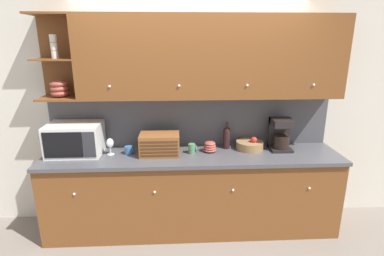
# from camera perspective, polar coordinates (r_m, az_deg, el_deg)

# --- Properties ---
(ground_plane) EXTENTS (24.00, 24.00, 0.00)m
(ground_plane) POSITION_cam_1_polar(r_m,az_deg,el_deg) (3.95, -0.16, -15.73)
(ground_plane) COLOR slate
(wall_back) EXTENTS (5.59, 0.06, 2.60)m
(wall_back) POSITION_cam_1_polar(r_m,az_deg,el_deg) (3.47, -0.20, 3.08)
(wall_back) COLOR beige
(wall_back) RESTS_ON ground_plane
(counter_unit) EXTENTS (3.21, 0.64, 0.91)m
(counter_unit) POSITION_cam_1_polar(r_m,az_deg,el_deg) (3.45, 0.08, -12.00)
(counter_unit) COLOR brown
(counter_unit) RESTS_ON ground_plane
(backsplash_panel) EXTENTS (3.19, 0.01, 0.59)m
(backsplash_panel) POSITION_cam_1_polar(r_m,az_deg,el_deg) (3.45, -0.17, 1.44)
(backsplash_panel) COLOR #4C4C51
(backsplash_panel) RESTS_ON counter_unit
(upper_cabinets) EXTENTS (3.19, 0.35, 0.85)m
(upper_cabinets) POSITION_cam_1_polar(r_m,az_deg,el_deg) (3.20, 2.99, 13.28)
(upper_cabinets) COLOR brown
(upper_cabinets) RESTS_ON backsplash_panel
(microwave) EXTENTS (0.56, 0.40, 0.34)m
(microwave) POSITION_cam_1_polar(r_m,az_deg,el_deg) (3.45, -21.36, -1.95)
(microwave) COLOR silver
(microwave) RESTS_ON counter_unit
(wine_glass) EXTENTS (0.08, 0.08, 0.18)m
(wine_glass) POSITION_cam_1_polar(r_m,az_deg,el_deg) (3.32, -15.33, -2.90)
(wine_glass) COLOR silver
(wine_glass) RESTS_ON counter_unit
(mug) EXTENTS (0.10, 0.09, 0.09)m
(mug) POSITION_cam_1_polar(r_m,az_deg,el_deg) (3.32, -11.93, -4.15)
(mug) COLOR #38669E
(mug) RESTS_ON counter_unit
(bread_box) EXTENTS (0.42, 0.28, 0.23)m
(bread_box) POSITION_cam_1_polar(r_m,az_deg,el_deg) (3.23, -6.17, -3.07)
(bread_box) COLOR brown
(bread_box) RESTS_ON counter_unit
(mug_blue_second) EXTENTS (0.09, 0.08, 0.11)m
(mug_blue_second) POSITION_cam_1_polar(r_m,az_deg,el_deg) (3.26, 0.04, -3.94)
(mug_blue_second) COLOR #4C845B
(mug_blue_second) RESTS_ON counter_unit
(bowl_stack_on_counter) EXTENTS (0.15, 0.15, 0.12)m
(bowl_stack_on_counter) POSITION_cam_1_polar(r_m,az_deg,el_deg) (3.32, 3.42, -3.61)
(bowl_stack_on_counter) COLOR #9E473D
(bowl_stack_on_counter) RESTS_ON counter_unit
(wine_bottle) EXTENTS (0.08, 0.08, 0.31)m
(wine_bottle) POSITION_cam_1_polar(r_m,az_deg,el_deg) (3.41, 6.61, -1.63)
(wine_bottle) COLOR black
(wine_bottle) RESTS_ON counter_unit
(fruit_basket) EXTENTS (0.30, 0.30, 0.15)m
(fruit_basket) POSITION_cam_1_polar(r_m,az_deg,el_deg) (3.45, 10.96, -3.18)
(fruit_basket) COLOR #937047
(fruit_basket) RESTS_ON counter_unit
(coffee_maker) EXTENTS (0.23, 0.23, 0.36)m
(coffee_maker) POSITION_cam_1_polar(r_m,az_deg,el_deg) (3.49, 16.53, -1.13)
(coffee_maker) COLOR black
(coffee_maker) RESTS_ON counter_unit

